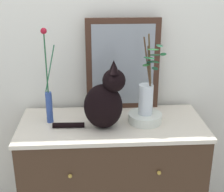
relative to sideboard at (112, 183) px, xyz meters
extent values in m
cube|color=silver|center=(0.00, 0.34, 0.84)|extent=(4.40, 0.08, 2.60)
cube|color=#3E2A1B|center=(0.00, 0.00, -0.01)|extent=(1.14, 0.51, 0.89)
cube|color=beige|center=(0.00, 0.00, 0.44)|extent=(1.16, 0.53, 0.02)
sphere|color=#B79338|center=(-0.26, -0.27, 0.25)|extent=(0.02, 0.02, 0.02)
sphere|color=#B79338|center=(0.26, -0.27, 0.25)|extent=(0.02, 0.02, 0.02)
cube|color=#41271B|center=(0.09, 0.24, 0.76)|extent=(0.49, 0.03, 0.62)
cube|color=gray|center=(0.09, 0.23, 0.76)|extent=(0.41, 0.01, 0.54)
ellipsoid|color=black|center=(-0.06, -0.06, 0.59)|extent=(0.24, 0.19, 0.28)
sphere|color=black|center=(0.01, -0.06, 0.75)|extent=(0.14, 0.14, 0.14)
cone|color=black|center=(0.01, -0.02, 0.84)|extent=(0.05, 0.05, 0.06)
cone|color=black|center=(0.01, -0.10, 0.84)|extent=(0.05, 0.05, 0.06)
cylinder|color=black|center=(-0.27, -0.05, 0.47)|extent=(0.19, 0.04, 0.03)
cylinder|color=#2F4B95|center=(-0.39, 0.04, 0.55)|extent=(0.04, 0.04, 0.20)
cylinder|color=#225631|center=(-0.39, 0.04, 0.83)|extent=(0.01, 0.01, 0.36)
sphere|color=#A91527|center=(-0.39, 0.04, 1.03)|extent=(0.04, 0.04, 0.04)
cylinder|color=#1C5F37|center=(-0.37, 0.04, 0.80)|extent=(0.07, 0.01, 0.29)
cylinder|color=silver|center=(0.21, 0.00, 0.48)|extent=(0.21, 0.21, 0.06)
cylinder|color=silver|center=(0.21, 0.00, 0.61)|extent=(0.09, 0.09, 0.19)
cylinder|color=#4C3521|center=(0.21, -0.02, 0.81)|extent=(0.07, 0.02, 0.37)
ellipsoid|color=#25602A|center=(0.20, -0.05, 0.84)|extent=(0.07, 0.08, 0.01)
ellipsoid|color=#205D32|center=(0.21, -0.07, 0.89)|extent=(0.08, 0.07, 0.01)
ellipsoid|color=#235B2B|center=(0.23, -0.06, 0.93)|extent=(0.08, 0.05, 0.01)
cylinder|color=brown|center=(0.22, -0.01, 0.82)|extent=(0.05, 0.08, 0.39)
ellipsoid|color=#2A5E39|center=(0.25, -0.03, 0.85)|extent=(0.07, 0.08, 0.01)
ellipsoid|color=#1B5A2F|center=(0.29, -0.05, 0.90)|extent=(0.06, 0.08, 0.01)
ellipsoid|color=#225236|center=(0.27, -0.05, 0.95)|extent=(0.04, 0.07, 0.01)
cylinder|color=brown|center=(0.22, -0.01, 0.79)|extent=(0.04, 0.04, 0.32)
ellipsoid|color=#205839|center=(0.25, -0.02, 0.81)|extent=(0.04, 0.07, 0.01)
ellipsoid|color=#174F36|center=(0.23, -0.02, 0.85)|extent=(0.08, 0.06, 0.01)
ellipsoid|color=#254C2E|center=(0.25, -0.02, 0.89)|extent=(0.07, 0.04, 0.01)
camera|label=1|loc=(-0.12, -1.86, 1.35)|focal=52.57mm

